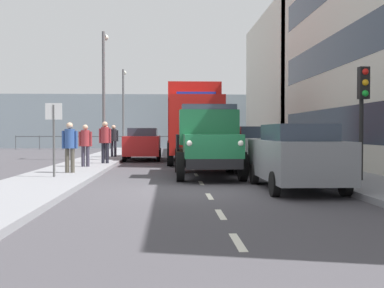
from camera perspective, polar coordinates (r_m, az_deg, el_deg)
ground_plane at (r=21.93m, az=-0.23°, el=-2.53°), size 80.00×80.00×0.00m
sidewalk_left at (r=22.59m, az=11.35°, el=-2.25°), size 2.43×40.31×0.15m
sidewalk_right at (r=22.20m, az=-12.02°, el=-2.32°), size 2.43×40.31×0.15m
road_centreline_markings at (r=20.97m, az=-0.12°, el=-2.70°), size 0.12×34.96×0.01m
building_far_block at (r=36.11m, az=13.09°, el=6.92°), size 6.14×13.99×9.96m
sea_horizon at (r=45.04m, az=-1.51°, el=2.71°), size 80.00×0.80×5.00m
seawall_railing at (r=41.43m, az=-1.40°, el=0.62°), size 28.08×0.08×1.20m
truck_vintage_green at (r=16.08m, az=1.94°, el=0.22°), size 2.17×5.64×2.43m
lorry_cargo_red at (r=24.24m, az=0.11°, el=2.76°), size 2.58×8.20×3.87m
car_grey_kerbside_near at (r=12.91m, az=12.19°, el=-1.38°), size 1.87×4.38×1.72m
car_white_kerbside_1 at (r=18.65m, az=7.54°, el=-0.49°), size 1.89×4.02×1.72m
car_red_oppositeside_0 at (r=26.06m, az=-5.85°, el=0.07°), size 1.90×4.69×1.72m
pedestrian_strolling at (r=16.64m, az=-14.32°, el=0.10°), size 0.53×0.34×1.69m
pedestrian_with_bag at (r=19.42m, az=-12.55°, el=0.24°), size 0.53×0.34×1.66m
pedestrian_in_dark_coat at (r=21.31m, az=-10.29°, el=0.65°), size 0.53×0.34×1.82m
pedestrian_by_lamp at (r=24.10m, az=-10.20°, el=0.53°), size 0.53×0.34×1.69m
pedestrian_couple_a at (r=26.85m, az=-9.30°, el=0.71°), size 0.53×0.34×1.75m
traffic_light_near at (r=14.41m, az=19.63°, el=5.14°), size 0.28×0.41×3.20m
lamp_post_promenade at (r=26.32m, az=-10.40°, el=7.12°), size 0.32×1.14×6.72m
lamp_post_far at (r=37.59m, az=-8.14°, el=5.00°), size 0.32×1.14×6.18m
street_sign at (r=15.22m, az=-16.09°, el=1.99°), size 0.50×0.07×2.25m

